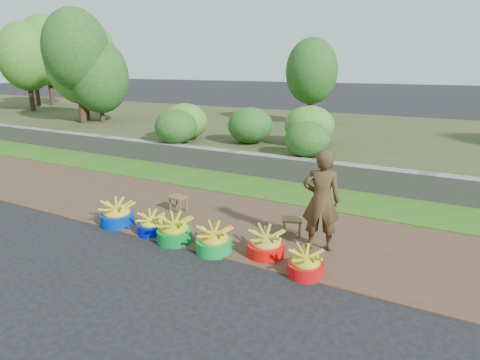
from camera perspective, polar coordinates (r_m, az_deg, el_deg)
The scene contains 15 objects.
ground_plane at distance 5.66m, azimuth -2.68°, elevation -11.09°, with size 120.00×120.00×0.00m, color black.
dirt_shoulder at distance 6.66m, azimuth 2.96°, elevation -6.72°, with size 80.00×2.50×0.02m, color #4A3325.
grass_verge at distance 8.39m, azimuth 8.95°, elevation -1.97°, with size 80.00×1.50×0.04m, color #326519.
retaining_wall at distance 9.10m, azimuth 10.86°, elevation 1.02°, with size 80.00×0.35×0.55m, color gray.
earth_bank at distance 13.75m, azimuth 17.31°, elevation 5.49°, with size 80.00×10.00×0.50m, color #394120.
vegetation at distance 12.43m, azimuth 19.78°, elevation 16.19°, with size 36.19×7.98×4.67m.
basin_a at distance 7.01m, azimuth -17.07°, elevation -4.69°, with size 0.55×0.55×0.41m.
basin_b at distance 6.54m, azimuth -12.49°, elevation -6.18°, with size 0.46×0.46×0.34m.
basin_c at distance 6.17m, azimuth -9.29°, elevation -7.10°, with size 0.54×0.54×0.40m.
basin_d at distance 5.78m, azimuth -3.73°, elevation -8.60°, with size 0.52×0.52×0.39m.
basin_e at distance 5.66m, azimuth 3.70°, elevation -9.16°, with size 0.53×0.53×0.39m.
basin_f at distance 5.25m, azimuth 9.30°, elevation -11.70°, with size 0.47×0.47×0.35m.
stool_left at distance 7.34m, azimuth -8.80°, elevation -2.74°, with size 0.35×0.28×0.28m.
stool_right at distance 6.31m, azimuth 7.43°, elevation -5.92°, with size 0.38×0.33×0.27m.
vendor_woman at distance 5.74m, azimuth 11.47°, elevation -2.88°, with size 0.53×0.35×1.46m, color black.
Camera 1 is at (2.65, -4.29, 2.57)m, focal length 30.00 mm.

